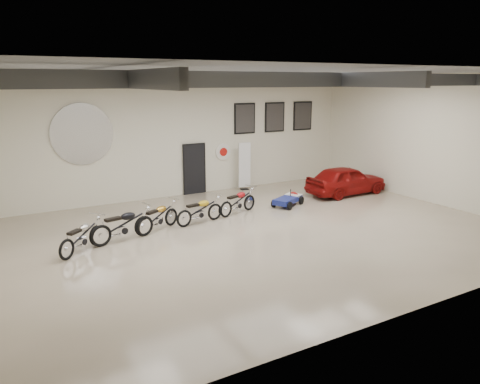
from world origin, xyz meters
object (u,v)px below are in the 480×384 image
motorcycle_silver (81,236)px  motorcycle_red (238,201)px  motorcycle_yellow (200,210)px  vintage_car (346,180)px  banner_stand (245,167)px  motorcycle_black (123,225)px  go_kart (290,197)px  motorcycle_gold (158,216)px

motorcycle_silver → motorcycle_red: 5.88m
motorcycle_yellow → motorcycle_red: 1.75m
motorcycle_silver → vintage_car: vintage_car is taller
banner_stand → motorcycle_silver: bearing=-143.3°
motorcycle_black → go_kart: 6.92m
banner_stand → motorcycle_yellow: (-3.90, -3.62, -0.54)m
motorcycle_gold → motorcycle_red: motorcycle_gold is taller
go_kart → motorcycle_black: bearing=161.2°
motorcycle_yellow → motorcycle_red: bearing=2.6°
motorcycle_red → go_kart: 2.38m
banner_stand → go_kart: (0.18, -3.15, -0.70)m
motorcycle_black → banner_stand: bearing=19.9°
vintage_car → motorcycle_yellow: bearing=94.6°
motorcycle_silver → motorcycle_black: bearing=-25.9°
motorcycle_gold → vintage_car: (8.67, 0.70, 0.15)m
motorcycle_silver → motorcycle_gold: motorcycle_gold is taller
banner_stand → vintage_car: size_ratio=0.56×
motorcycle_gold → banner_stand: bearing=6.3°
motorcycle_silver → go_kart: bearing=-31.2°
motorcycle_silver → motorcycle_red: (5.76, 1.18, -0.00)m
motorcycle_red → go_kart: motorcycle_red is taller
motorcycle_silver → go_kart: size_ratio=1.05×
motorcycle_red → go_kart: bearing=-16.6°
motorcycle_black → motorcycle_gold: bearing=8.0°
banner_stand → motorcycle_red: banner_stand is taller
vintage_car → motorcycle_silver: bearing=96.7°
vintage_car → go_kart: bearing=93.1°
motorcycle_yellow → motorcycle_red: motorcycle_red is taller
banner_stand → vintage_car: banner_stand is taller
motorcycle_black → motorcycle_gold: 1.36m
motorcycle_red → vintage_car: bearing=-15.4°
motorcycle_black → motorcycle_gold: size_ratio=1.11×
motorcycle_black → vintage_car: (9.95, 1.16, 0.09)m
vintage_car → motorcycle_black: bearing=95.8°
banner_stand → motorcycle_yellow: bearing=-129.6°
motorcycle_gold → motorcycle_yellow: bearing=-27.0°
motorcycle_red → go_kart: (2.37, 0.08, -0.16)m
motorcycle_silver → motorcycle_black: motorcycle_black is taller
motorcycle_silver → motorcycle_yellow: bearing=-28.9°
motorcycle_yellow → banner_stand: bearing=32.7°
motorcycle_yellow → go_kart: motorcycle_yellow is taller
motorcycle_silver → banner_stand: bearing=-11.0°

